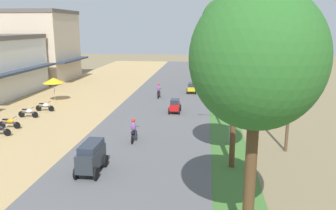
% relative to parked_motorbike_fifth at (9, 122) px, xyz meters
% --- Properties ---
extents(shophouse_far, '(9.78, 9.39, 10.10)m').
position_rel_parked_motorbike_fifth_xyz_m(shophouse_far, '(-8.93, 23.75, 4.50)').
color(shophouse_far, '#C6B299').
rests_on(shophouse_far, ground).
extents(parked_motorbike_fifth, '(1.80, 0.54, 0.94)m').
position_rel_parked_motorbike_fifth_xyz_m(parked_motorbike_fifth, '(0.00, 0.00, 0.00)').
color(parked_motorbike_fifth, black).
rests_on(parked_motorbike_fifth, dirt_shoulder).
extents(parked_motorbike_sixth, '(1.80, 0.54, 0.94)m').
position_rel_parked_motorbike_fifth_xyz_m(parked_motorbike_sixth, '(-0.20, 3.23, 0.00)').
color(parked_motorbike_sixth, black).
rests_on(parked_motorbike_sixth, dirt_shoulder).
extents(parked_motorbike_seventh, '(1.80, 0.54, 0.94)m').
position_rel_parked_motorbike_fifth_xyz_m(parked_motorbike_seventh, '(0.19, 5.55, 0.00)').
color(parked_motorbike_seventh, black).
rests_on(parked_motorbike_seventh, dirt_shoulder).
extents(vendor_umbrella, '(2.20, 2.20, 2.52)m').
position_rel_parked_motorbike_fifth_xyz_m(vendor_umbrella, '(-0.79, 9.82, 1.75)').
color(vendor_umbrella, '#99999E').
rests_on(vendor_umbrella, dirt_shoulder).
extents(median_tree_nearest, '(4.35, 4.35, 9.11)m').
position_rel_parked_motorbike_fifth_xyz_m(median_tree_nearest, '(16.71, -12.71, 6.27)').
color(median_tree_nearest, '#4C351E').
rests_on(median_tree_nearest, median_strip).
extents(median_tree_second, '(3.65, 3.65, 9.04)m').
position_rel_parked_motorbike_fifth_xyz_m(median_tree_second, '(16.68, -5.50, 6.35)').
color(median_tree_second, '#4C351E').
rests_on(median_tree_second, median_strip).
extents(median_tree_third, '(4.25, 4.25, 10.68)m').
position_rel_parked_motorbike_fifth_xyz_m(median_tree_third, '(16.54, 13.52, 7.51)').
color(median_tree_third, '#4C351E').
rests_on(median_tree_third, median_strip).
extents(median_tree_fourth, '(3.24, 3.24, 7.32)m').
position_rel_parked_motorbike_fifth_xyz_m(median_tree_fourth, '(16.93, 20.60, 4.81)').
color(median_tree_fourth, '#4C351E').
rests_on(median_tree_fourth, median_strip).
extents(median_tree_fifth, '(4.31, 4.31, 8.56)m').
position_rel_parked_motorbike_fifth_xyz_m(median_tree_fifth, '(17.02, 25.60, 5.56)').
color(median_tree_fifth, '#4C351E').
rests_on(median_tree_fifth, median_strip).
extents(streetlamp_near, '(3.16, 0.20, 8.48)m').
position_rel_parked_motorbike_fifth_xyz_m(streetlamp_near, '(16.85, -1.49, 4.35)').
color(streetlamp_near, gray).
rests_on(streetlamp_near, median_strip).
extents(streetlamp_mid, '(3.16, 0.20, 7.62)m').
position_rel_parked_motorbike_fifth_xyz_m(streetlamp_mid, '(16.85, 33.49, 3.91)').
color(streetlamp_mid, gray).
rests_on(streetlamp_mid, median_strip).
extents(utility_pole_near, '(1.80, 0.20, 8.10)m').
position_rel_parked_motorbike_fifth_xyz_m(utility_pole_near, '(20.34, -2.46, 3.68)').
color(utility_pole_near, brown).
rests_on(utility_pole_near, ground).
extents(utility_pole_far, '(1.80, 0.20, 10.00)m').
position_rel_parked_motorbike_fifth_xyz_m(utility_pole_far, '(20.06, 2.13, 4.64)').
color(utility_pole_far, brown).
rests_on(utility_pole_far, ground).
extents(car_van_charcoal, '(1.19, 2.41, 1.67)m').
position_rel_parked_motorbike_fifth_xyz_m(car_van_charcoal, '(9.07, -7.19, 0.47)').
color(car_van_charcoal, '#282D33').
rests_on(car_van_charcoal, road_strip).
extents(car_hatchback_red, '(1.04, 2.00, 1.23)m').
position_rel_parked_motorbike_fifth_xyz_m(car_hatchback_red, '(12.35, 6.41, 0.19)').
color(car_hatchback_red, red).
rests_on(car_hatchback_red, road_strip).
extents(car_sedan_yellow, '(1.10, 2.26, 1.19)m').
position_rel_parked_motorbike_fifth_xyz_m(car_sedan_yellow, '(13.47, 16.01, 0.19)').
color(car_sedan_yellow, gold).
rests_on(car_sedan_yellow, road_strip).
extents(motorbike_foreground_rider, '(0.54, 1.80, 1.66)m').
position_rel_parked_motorbike_fifth_xyz_m(motorbike_foreground_rider, '(10.28, -1.92, 0.30)').
color(motorbike_foreground_rider, black).
rests_on(motorbike_foreground_rider, road_strip).
extents(motorbike_ahead_second, '(0.54, 1.80, 1.66)m').
position_rel_parked_motorbike_fifth_xyz_m(motorbike_ahead_second, '(9.96, 12.71, 0.30)').
color(motorbike_ahead_second, black).
rests_on(motorbike_ahead_second, road_strip).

